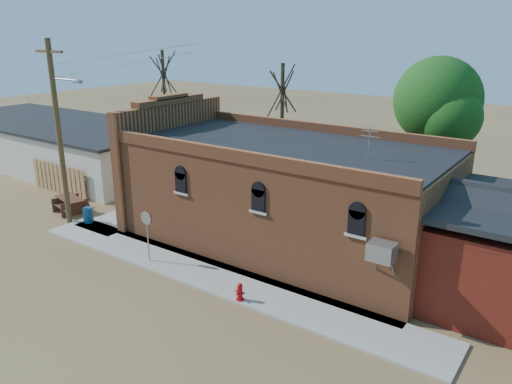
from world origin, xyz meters
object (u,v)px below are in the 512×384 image
Objects in this scene: fire_hydrant at (240,292)px; brick_bar at (279,192)px; stop_sign at (147,223)px; picnic_table at (70,203)px; trash_barrel at (88,215)px; utility_pole at (59,130)px.

brick_bar is at bearing 107.89° from fire_hydrant.
fire_hydrant is 0.30× the size of stop_sign.
stop_sign reaches higher than picnic_table.
brick_bar is 25.02× the size of fire_hydrant.
stop_sign is at bearing -0.73° from picnic_table.
picnic_table is at bearing -163.53° from brick_bar.
fire_hydrant is 13.26m from picnic_table.
brick_bar is at bearing 23.05° from trash_barrel.
fire_hydrant is 0.87× the size of trash_barrel.
utility_pole is 4.42m from trash_barrel.
stop_sign is 2.92× the size of trash_barrel.
brick_bar is at bearing 28.56° from picnic_table.
picnic_table is (-11.14, -3.29, -1.81)m from brick_bar.
fire_hydrant is 0.30× the size of picnic_table.
brick_bar reaches higher than picnic_table.
brick_bar is 7.42× the size of stop_sign.
utility_pole reaches higher than fire_hydrant.
brick_bar is 9.90m from trash_barrel.
utility_pole is 4.56m from picnic_table.
trash_barrel is (0.84, 0.49, -4.31)m from utility_pole.
stop_sign is (6.64, -0.82, -2.99)m from utility_pole.
fire_hydrant is at bearing 2.52° from picnic_table.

